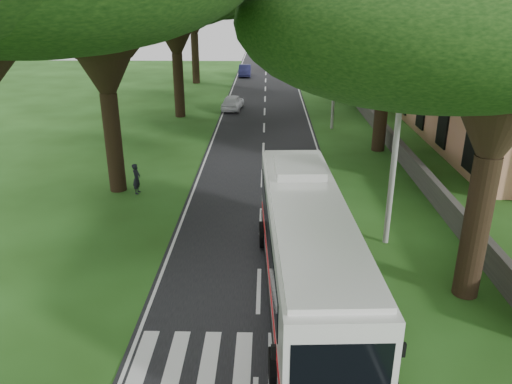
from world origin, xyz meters
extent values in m
plane|color=#234915|center=(0.00, 0.00, 0.00)|extent=(140.00, 140.00, 0.00)
cube|color=black|center=(0.00, 25.00, 0.01)|extent=(8.00, 120.00, 0.04)
cube|color=silver|center=(0.00, -2.00, 0.00)|extent=(8.00, 3.00, 0.01)
cube|color=#383533|center=(9.00, 24.00, 0.60)|extent=(0.35, 50.00, 1.20)
cylinder|color=gray|center=(5.50, 6.00, 4.00)|extent=(0.24, 0.24, 8.00)
cube|color=gray|center=(5.50, 6.00, 7.40)|extent=(1.60, 0.10, 0.10)
cube|color=gray|center=(5.50, 6.00, 6.80)|extent=(1.20, 0.10, 0.10)
cylinder|color=gray|center=(5.50, 26.00, 4.00)|extent=(0.24, 0.24, 8.00)
cube|color=gray|center=(5.50, 26.00, 7.40)|extent=(1.60, 0.10, 0.10)
cube|color=gray|center=(5.50, 26.00, 6.80)|extent=(1.20, 0.10, 0.10)
cylinder|color=gray|center=(5.50, 46.00, 4.00)|extent=(0.24, 0.24, 8.00)
cube|color=gray|center=(5.50, 46.00, 7.40)|extent=(1.60, 0.10, 0.10)
cube|color=gray|center=(5.50, 46.00, 6.80)|extent=(1.20, 0.10, 0.10)
cylinder|color=black|center=(-8.00, 12.00, 2.69)|extent=(0.90, 0.90, 5.38)
cone|color=black|center=(-8.00, 12.00, 7.28)|extent=(3.20, 3.20, 3.80)
cylinder|color=black|center=(-7.50, 30.00, 2.73)|extent=(0.90, 0.90, 5.46)
cone|color=black|center=(-7.50, 30.00, 7.36)|extent=(3.20, 3.20, 3.80)
cylinder|color=black|center=(-8.50, 48.00, 2.91)|extent=(0.90, 0.90, 5.81)
cone|color=black|center=(-8.50, 48.00, 7.71)|extent=(3.20, 3.20, 3.80)
cylinder|color=black|center=(7.50, 2.00, 2.62)|extent=(0.90, 0.90, 5.24)
cone|color=black|center=(7.50, 2.00, 7.14)|extent=(3.20, 3.20, 3.80)
cylinder|color=black|center=(8.00, 20.00, 2.79)|extent=(0.90, 0.90, 5.59)
cone|color=black|center=(8.00, 20.00, 7.49)|extent=(3.20, 3.20, 3.80)
cylinder|color=black|center=(7.50, 38.00, 2.84)|extent=(0.90, 0.90, 5.69)
cone|color=black|center=(7.50, 38.00, 7.59)|extent=(3.20, 3.20, 3.80)
cylinder|color=black|center=(8.50, 56.00, 2.68)|extent=(0.90, 0.90, 5.37)
cone|color=black|center=(8.50, 56.00, 7.27)|extent=(3.20, 3.20, 3.80)
cube|color=white|center=(1.66, 1.52, 2.02)|extent=(3.23, 12.72, 3.10)
cube|color=black|center=(1.64, 1.83, 2.47)|extent=(3.18, 10.42, 1.16)
cube|color=black|center=(1.66, 1.52, 0.53)|extent=(3.28, 12.76, 0.37)
cube|color=#B40C12|center=(1.66, 1.52, 1.31)|extent=(3.22, 11.46, 0.19)
cube|color=white|center=(1.66, 1.52, 3.64)|extent=(2.99, 12.08, 0.19)
cylinder|color=black|center=(0.55, -2.75, 0.58)|extent=(0.42, 1.17, 1.16)
cylinder|color=black|center=(3.17, -2.62, 0.58)|extent=(0.42, 1.17, 1.16)
cylinder|color=black|center=(0.15, 5.44, 0.58)|extent=(0.42, 1.17, 1.16)
cylinder|color=black|center=(2.78, 5.57, 0.58)|extent=(0.42, 1.17, 1.16)
imported|color=silver|center=(-3.00, 32.73, 0.75)|extent=(2.15, 4.37, 1.43)
imported|color=navy|center=(-2.77, 53.53, 0.76)|extent=(1.57, 4.46, 1.47)
imported|color=maroon|center=(1.84, 58.63, 0.71)|extent=(3.08, 5.03, 1.36)
imported|color=black|center=(-6.81, 11.54, 0.84)|extent=(0.45, 0.64, 1.68)
camera|label=1|loc=(0.26, -13.69, 10.14)|focal=35.00mm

